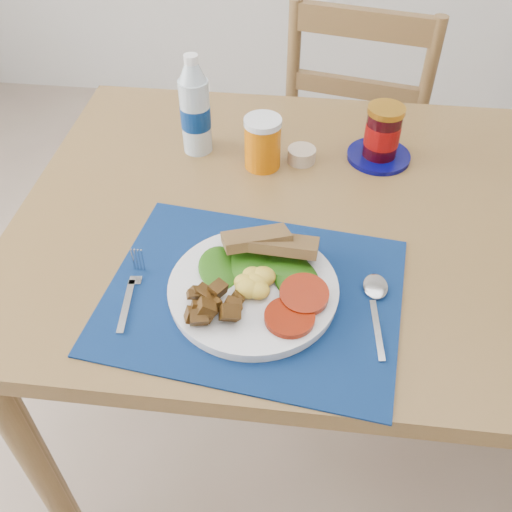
{
  "coord_description": "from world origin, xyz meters",
  "views": [
    {
      "loc": [
        -0.13,
        -0.68,
        1.47
      ],
      "look_at": [
        -0.21,
        0.0,
        0.8
      ],
      "focal_mm": 40.0,
      "sensor_mm": 36.0,
      "label": 1
    }
  ],
  "objects_px": {
    "jam_on_saucer": "(382,136)",
    "chair_far": "(358,114)",
    "juice_glass": "(263,144)",
    "water_bottle": "(195,110)",
    "breakfast_plate": "(250,287)"
  },
  "relations": [
    {
      "from": "jam_on_saucer",
      "to": "chair_far",
      "type": "bearing_deg",
      "value": 92.07
    },
    {
      "from": "juice_glass",
      "to": "jam_on_saucer",
      "type": "height_order",
      "value": "jam_on_saucer"
    },
    {
      "from": "water_bottle",
      "to": "chair_far",
      "type": "bearing_deg",
      "value": 52.7
    },
    {
      "from": "juice_glass",
      "to": "breakfast_plate",
      "type": "bearing_deg",
      "value": -86.99
    },
    {
      "from": "chair_far",
      "to": "juice_glass",
      "type": "bearing_deg",
      "value": 78.52
    },
    {
      "from": "juice_glass",
      "to": "water_bottle",
      "type": "bearing_deg",
      "value": 163.31
    },
    {
      "from": "water_bottle",
      "to": "jam_on_saucer",
      "type": "xyz_separation_m",
      "value": [
        0.4,
        0.01,
        -0.04
      ]
    },
    {
      "from": "breakfast_plate",
      "to": "water_bottle",
      "type": "bearing_deg",
      "value": 101.1
    },
    {
      "from": "jam_on_saucer",
      "to": "water_bottle",
      "type": "bearing_deg",
      "value": -178.29
    },
    {
      "from": "chair_far",
      "to": "jam_on_saucer",
      "type": "xyz_separation_m",
      "value": [
        0.02,
        -0.49,
        0.23
      ]
    },
    {
      "from": "breakfast_plate",
      "to": "water_bottle",
      "type": "distance_m",
      "value": 0.47
    },
    {
      "from": "juice_glass",
      "to": "jam_on_saucer",
      "type": "distance_m",
      "value": 0.26
    },
    {
      "from": "chair_far",
      "to": "juice_glass",
      "type": "relative_size",
      "value": 10.61
    },
    {
      "from": "chair_far",
      "to": "jam_on_saucer",
      "type": "bearing_deg",
      "value": 103.65
    },
    {
      "from": "chair_far",
      "to": "juice_glass",
      "type": "height_order",
      "value": "chair_far"
    }
  ]
}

